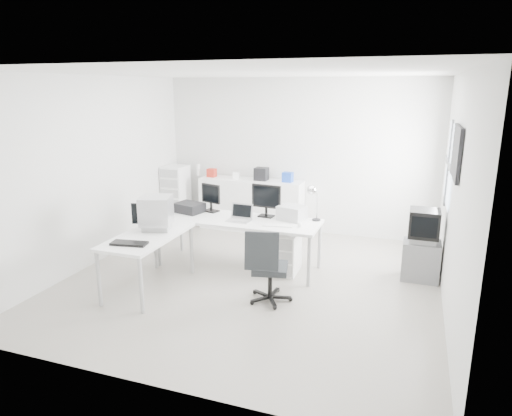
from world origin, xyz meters
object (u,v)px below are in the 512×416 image
(laser_printer, at_px, (292,213))
(office_chair, at_px, (270,265))
(main_desk, at_px, (239,243))
(inkjet_printer, at_px, (189,208))
(lcd_monitor_small, at_px, (211,198))
(laptop, at_px, (239,213))
(tv_cabinet, at_px, (421,260))
(lcd_monitor_large, at_px, (266,201))
(crt_tv, at_px, (424,226))
(sideboard, at_px, (251,205))
(filing_cabinet, at_px, (176,196))
(side_desk, at_px, (149,262))
(drawer_pedestal, at_px, (285,252))
(crt_monitor, at_px, (156,215))

(laser_printer, relative_size, office_chair, 0.37)
(main_desk, xyz_separation_m, inkjet_printer, (-0.85, 0.10, 0.45))
(lcd_monitor_small, distance_m, laptop, 0.70)
(main_desk, bearing_deg, office_chair, -49.53)
(main_desk, bearing_deg, laser_printer, 16.35)
(laser_printer, bearing_deg, tv_cabinet, 19.82)
(inkjet_printer, xyz_separation_m, laser_printer, (1.60, 0.12, 0.03))
(lcd_monitor_small, relative_size, lcd_monitor_large, 0.91)
(main_desk, height_order, office_chair, office_chair)
(office_chair, bearing_deg, tv_cabinet, 24.42)
(lcd_monitor_small, height_order, tv_cabinet, lcd_monitor_small)
(crt_tv, distance_m, sideboard, 3.35)
(filing_cabinet, bearing_deg, tv_cabinet, -14.84)
(laptop, distance_m, sideboard, 2.02)
(side_desk, relative_size, filing_cabinet, 1.19)
(drawer_pedestal, bearing_deg, inkjet_printer, 178.15)
(inkjet_printer, bearing_deg, laser_printer, 19.13)
(lcd_monitor_small, bearing_deg, laptop, -13.17)
(sideboard, height_order, filing_cabinet, filing_cabinet)
(inkjet_printer, bearing_deg, lcd_monitor_large, 21.96)
(inkjet_printer, xyz_separation_m, lcd_monitor_large, (1.20, 0.15, 0.16))
(lcd_monitor_small, distance_m, filing_cabinet, 1.98)
(inkjet_printer, distance_m, laptop, 0.92)
(side_desk, distance_m, laser_printer, 2.13)
(laptop, height_order, office_chair, laptop)
(tv_cabinet, relative_size, crt_tv, 1.09)
(laser_printer, xyz_separation_m, crt_tv, (1.82, 0.20, -0.08))
(laser_printer, bearing_deg, drawer_pedestal, -92.99)
(sideboard, bearing_deg, lcd_monitor_small, -93.40)
(main_desk, bearing_deg, laptop, -63.43)
(inkjet_printer, xyz_separation_m, office_chair, (1.64, -1.02, -0.34))
(inkjet_printer, height_order, crt_tv, crt_tv)
(crt_monitor, relative_size, office_chair, 0.44)
(side_desk, xyz_separation_m, laptop, (0.90, 1.00, 0.49))
(laptop, height_order, laser_printer, laptop)
(crt_monitor, bearing_deg, office_chair, -20.17)
(laser_printer, distance_m, crt_tv, 1.84)
(laser_printer, xyz_separation_m, tv_cabinet, (1.82, 0.20, -0.58))
(side_desk, distance_m, sideboard, 2.95)
(side_desk, xyz_separation_m, sideboard, (0.39, 2.92, 0.11))
(inkjet_printer, height_order, tv_cabinet, inkjet_printer)
(office_chair, height_order, tv_cabinet, office_chair)
(side_desk, xyz_separation_m, filing_cabinet, (-1.08, 2.72, 0.21))
(drawer_pedestal, distance_m, tv_cabinet, 1.91)
(side_desk, xyz_separation_m, tv_cabinet, (3.42, 1.52, -0.10))
(crt_monitor, relative_size, sideboard, 0.22)
(inkjet_printer, bearing_deg, sideboard, 91.98)
(drawer_pedestal, xyz_separation_m, crt_monitor, (-1.55, -0.90, 0.66))
(lcd_monitor_small, relative_size, office_chair, 0.45)
(inkjet_printer, bearing_deg, crt_monitor, -75.16)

